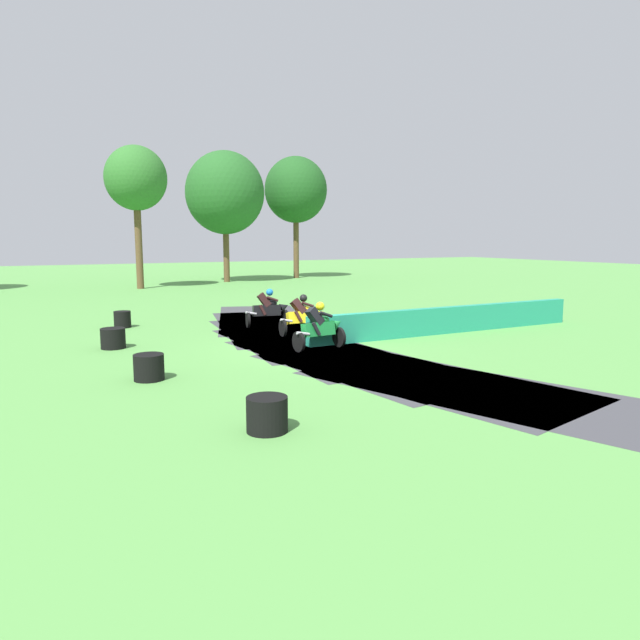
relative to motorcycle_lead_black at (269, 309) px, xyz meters
The scene contains 13 objects.
ground_plane 4.32m from the motorcycle_lead_black, 96.26° to the right, with size 120.00×120.00×0.00m, color #569947.
track_asphalt 4.29m from the motorcycle_lead_black, 89.89° to the right, with size 6.18×21.74×0.01m.
safety_barrier 6.50m from the motorcycle_lead_black, 39.95° to the right, with size 0.30×10.90×0.90m, color #239375.
motorcycle_lead_black is the anchor object (origin of this frame).
motorcycle_chase_yellow 2.22m from the motorcycle_lead_black, 80.29° to the right, with size 1.70×0.87×1.43m.
motorcycle_trailing_green 4.70m from the motorcycle_lead_black, 93.53° to the right, with size 1.68×0.85×1.43m.
tire_stack_near 5.30m from the motorcycle_lead_black, 155.81° to the left, with size 0.59×0.59×0.60m.
tire_stack_mid_a 5.98m from the motorcycle_lead_black, 162.09° to the right, with size 0.71×0.71×0.60m.
tire_stack_mid_b 8.30m from the motorcycle_lead_black, 131.40° to the right, with size 0.69×0.69×0.60m.
tire_stack_far 11.63m from the motorcycle_lead_black, 112.33° to the right, with size 0.70×0.70×0.60m.
tree_mid_rise 19.52m from the motorcycle_lead_black, 94.00° to the left, with size 3.82×3.82×8.92m.
tree_behind_barrier 26.51m from the motorcycle_lead_black, 62.84° to the left, with size 4.95×4.95×9.60m.
tree_distant 22.92m from the motorcycle_lead_black, 75.79° to the left, with size 5.68×5.68×9.43m.
Camera 1 is at (-7.43, -15.21, 3.23)m, focal length 32.34 mm.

